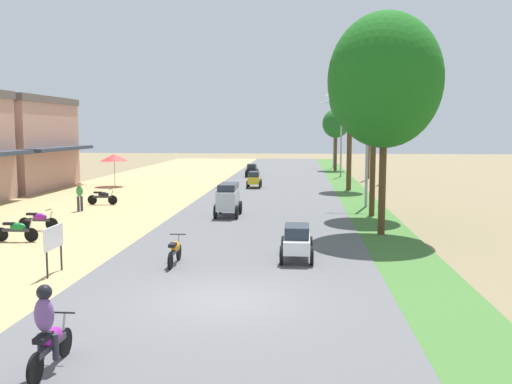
{
  "coord_description": "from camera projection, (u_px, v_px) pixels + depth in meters",
  "views": [
    {
      "loc": [
        2.0,
        -14.04,
        4.51
      ],
      "look_at": [
        -0.28,
        14.64,
        1.26
      ],
      "focal_mm": 39.12,
      "sensor_mm": 36.0,
      "label": 1
    }
  ],
  "objects": [
    {
      "name": "motorbike_ahead_second",
      "position": [
        175.0,
        250.0,
        18.28
      ],
      "size": [
        0.54,
        1.8,
        0.94
      ],
      "color": "black",
      "rests_on": "road_strip"
    },
    {
      "name": "parked_motorbike_nearest",
      "position": [
        17.0,
        229.0,
        22.12
      ],
      "size": [
        1.8,
        0.54,
        0.94
      ],
      "color": "black",
      "rests_on": "dirt_shoulder"
    },
    {
      "name": "pedestrian_on_shoulder",
      "position": [
        80.0,
        195.0,
        30.31
      ],
      "size": [
        0.43,
        0.39,
        1.62
      ],
      "color": "#33333D",
      "rests_on": "dirt_shoulder"
    },
    {
      "name": "car_sedan_white",
      "position": [
        297.0,
        240.0,
        18.99
      ],
      "size": [
        1.1,
        2.26,
        1.19
      ],
      "color": "silver",
      "rests_on": "road_strip"
    },
    {
      "name": "road_strip",
      "position": [
        222.0,
        301.0,
        14.56
      ],
      "size": [
        9.0,
        140.0,
        0.08
      ],
      "primitive_type": "cube",
      "color": "#565659",
      "rests_on": "ground"
    },
    {
      "name": "motorbike_ahead_fourth",
      "position": [
        253.0,
        176.0,
        47.09
      ],
      "size": [
        0.54,
        1.8,
        0.94
      ],
      "color": "black",
      "rests_on": "road_strip"
    },
    {
      "name": "street_signboard",
      "position": [
        54.0,
        241.0,
        17.09
      ],
      "size": [
        0.06,
        1.3,
        1.5
      ],
      "color": "#262628",
      "rests_on": "dirt_shoulder"
    },
    {
      "name": "parked_motorbike_third",
      "position": [
        103.0,
        196.0,
        33.01
      ],
      "size": [
        1.8,
        0.54,
        0.94
      ],
      "color": "black",
      "rests_on": "dirt_shoulder"
    },
    {
      "name": "median_tree_third",
      "position": [
        350.0,
        98.0,
        40.26
      ],
      "size": [
        3.04,
        3.04,
        8.68
      ],
      "color": "#4C351E",
      "rests_on": "median_strip"
    },
    {
      "name": "ground_plane",
      "position": [
        222.0,
        303.0,
        14.57
      ],
      "size": [
        180.0,
        180.0,
        0.0
      ],
      "primitive_type": "plane",
      "color": "#7A6B4C"
    },
    {
      "name": "streetlamp_mid",
      "position": [
        341.0,
        129.0,
        51.98
      ],
      "size": [
        3.16,
        0.2,
        7.78
      ],
      "color": "gray",
      "rests_on": "median_strip"
    },
    {
      "name": "car_sedan_black",
      "position": [
        252.0,
        170.0,
        52.29
      ],
      "size": [
        1.1,
        2.26,
        1.19
      ],
      "color": "black",
      "rests_on": "road_strip"
    },
    {
      "name": "motorbike_foreground_rider",
      "position": [
        48.0,
        330.0,
        10.17
      ],
      "size": [
        0.54,
        1.8,
        1.66
      ],
      "color": "black",
      "rests_on": "road_strip"
    },
    {
      "name": "median_tree_nearest",
      "position": [
        385.0,
        81.0,
        23.04
      ],
      "size": [
        4.73,
        4.73,
        9.27
      ],
      "color": "#4C351E",
      "rests_on": "median_strip"
    },
    {
      "name": "median_tree_fourth",
      "position": [
        336.0,
        124.0,
        59.85
      ],
      "size": [
        2.91,
        2.91,
        6.62
      ],
      "color": "#4C351E",
      "rests_on": "median_strip"
    },
    {
      "name": "parked_motorbike_second",
      "position": [
        39.0,
        219.0,
        24.63
      ],
      "size": [
        1.8,
        0.54,
        0.94
      ],
      "color": "black",
      "rests_on": "dirt_shoulder"
    },
    {
      "name": "streetlamp_far",
      "position": [
        334.0,
        130.0,
        63.36
      ],
      "size": [
        3.16,
        0.2,
        7.64
      ],
      "color": "gray",
      "rests_on": "median_strip"
    },
    {
      "name": "median_tree_second",
      "position": [
        375.0,
        77.0,
        28.12
      ],
      "size": [
        3.57,
        3.57,
        9.12
      ],
      "color": "#4C351E",
      "rests_on": "median_strip"
    },
    {
      "name": "median_strip",
      "position": [
        445.0,
        307.0,
        14.12
      ],
      "size": [
        2.4,
        140.0,
        0.06
      ],
      "primitive_type": "cube",
      "color": "#3D6B2D",
      "rests_on": "ground"
    },
    {
      "name": "utility_pole_near",
      "position": [
        369.0,
        122.0,
        50.34
      ],
      "size": [
        1.8,
        0.2,
        9.87
      ],
      "color": "brown",
      "rests_on": "ground"
    },
    {
      "name": "vendor_umbrella",
      "position": [
        114.0,
        158.0,
        43.42
      ],
      "size": [
        2.2,
        2.2,
        2.52
      ],
      "color": "#99999E",
      "rests_on": "dirt_shoulder"
    },
    {
      "name": "car_van_silver",
      "position": [
        228.0,
        198.0,
        28.45
      ],
      "size": [
        1.19,
        2.41,
        1.67
      ],
      "color": "#B7BCC1",
      "rests_on": "road_strip"
    },
    {
      "name": "streetlamp_near",
      "position": [
        367.0,
        130.0,
        31.67
      ],
      "size": [
        3.16,
        0.2,
        7.57
      ],
      "color": "gray",
      "rests_on": "median_strip"
    },
    {
      "name": "utility_pole_far",
      "position": [
        385.0,
        126.0,
        47.07
      ],
      "size": [
        1.8,
        0.2,
        9.21
      ],
      "color": "brown",
      "rests_on": "ground"
    },
    {
      "name": "car_hatchback_yellow",
      "position": [
        254.0,
        179.0,
        42.33
      ],
      "size": [
        1.04,
        2.0,
        1.23
      ],
      "color": "gold",
      "rests_on": "road_strip"
    },
    {
      "name": "motorbike_ahead_third",
      "position": [
        219.0,
        196.0,
        33.06
      ],
      "size": [
        0.54,
        1.8,
        0.94
      ],
      "color": "black",
      "rests_on": "road_strip"
    },
    {
      "name": "shophouse_mid",
      "position": [
        6.0,
        143.0,
        41.64
      ],
      "size": [
        8.85,
        9.43,
        6.9
      ],
      "color": "tan",
      "rests_on": "ground"
    }
  ]
}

